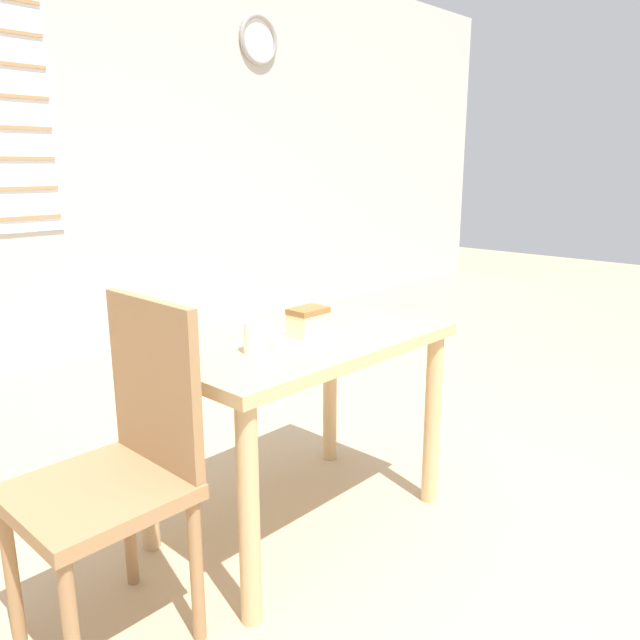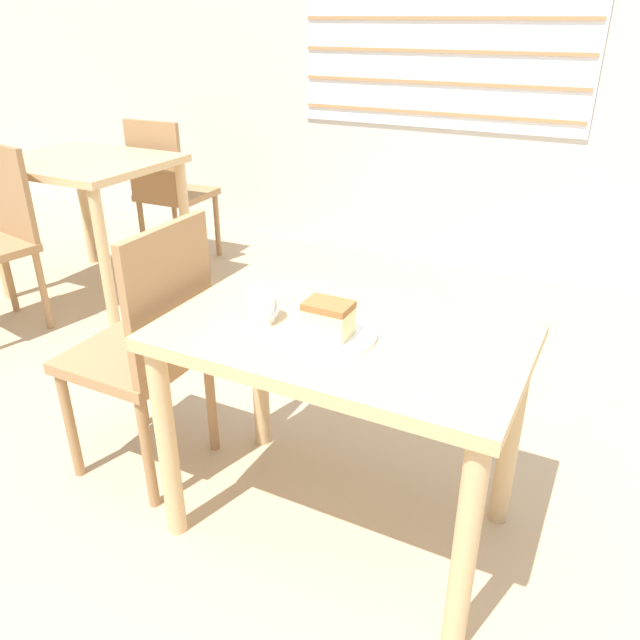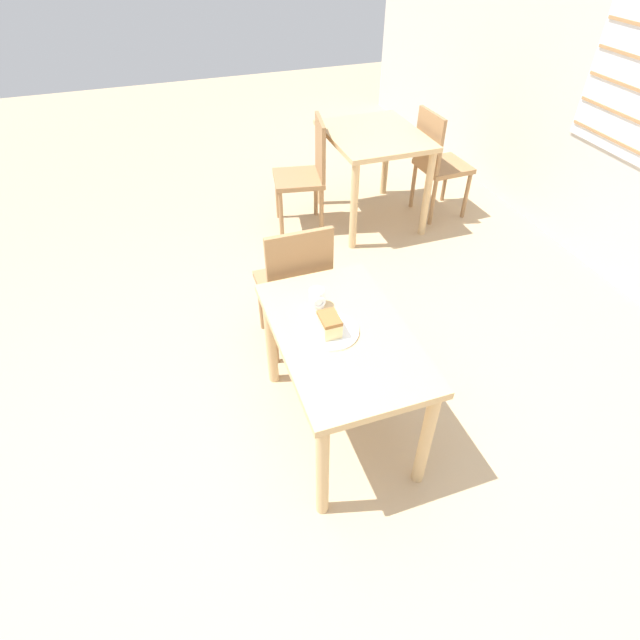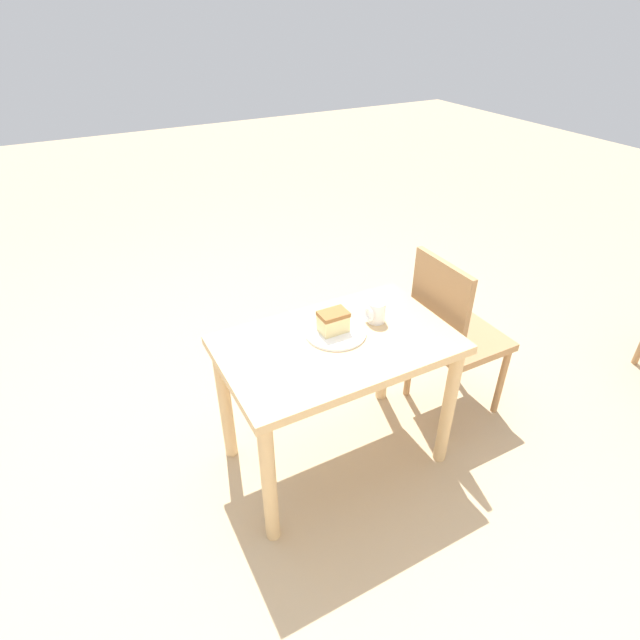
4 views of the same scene
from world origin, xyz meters
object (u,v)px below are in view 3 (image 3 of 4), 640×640
Objects in this scene: chair_far_opposite at (437,161)px; plate at (331,331)px; cake_slice at (329,324)px; coffee_mug at (317,299)px; dining_table_near at (342,350)px; chair_near_window at (295,284)px; chair_far_corner at (306,172)px; dining_table_far at (374,148)px.

chair_far_opposite is 2.59m from plate.
cake_slice is 0.21m from coffee_mug.
coffee_mug is at bearing -166.85° from dining_table_near.
plate is at bearing 88.30° from chair_near_window.
plate is at bearing -110.86° from dining_table_near.
chair_near_window reaches higher than coffee_mug.
chair_far_corner is (-2.14, 0.51, -0.08)m from dining_table_near.
chair_far_corner is at bearing 163.72° from coffee_mug.
coffee_mug is (-0.20, -0.00, 0.04)m from plate.
plate is at bearing 136.74° from chair_far_opposite.
chair_far_corner is at bearing 165.23° from plate.
cake_slice is at bearing -4.53° from chair_far_corner.
plate is (2.12, -0.56, 0.21)m from chair_far_corner.
cake_slice is at bearing -28.86° from dining_table_far.
chair_near_window reaches higher than dining_table_far.
cake_slice reaches higher than coffee_mug.
chair_near_window is 1.55m from chair_far_corner.
chair_near_window is (-0.69, -0.03, -0.08)m from dining_table_near.
coffee_mug reaches higher than dining_table_far.
chair_far_corner reaches higher than dining_table_near.
plate is 0.05m from cake_slice.
dining_table_near is 1.08× the size of chair_near_window.
dining_table_near is at bearing 13.15° from coffee_mug.
chair_near_window is at bearing 177.55° from coffee_mug.
plate is at bearing 121.87° from cake_slice.
dining_table_far is 0.98× the size of chair_far_opposite.
chair_near_window reaches higher than dining_table_near.
chair_far_opposite reaches higher than cake_slice.
chair_far_opposite is at bearing 92.04° from chair_far_corner.
coffee_mug is (1.85, -1.12, 0.10)m from dining_table_far.
chair_far_corner is 9.42× the size of coffee_mug.
coffee_mug is at bearing -5.80° from chair_far_corner.
cake_slice is at bearing -58.13° from plate.
dining_table_far is 2.35m from cake_slice.
chair_far_opposite is 7.47× the size of cake_slice.
plate is (1.95, -1.69, 0.21)m from chair_far_opposite.
chair_far_opposite is at bearing -142.49° from chair_near_window.
dining_table_far is at bearing 148.68° from coffee_mug.
coffee_mug is at bearing -179.99° from plate.
chair_far_corner reaches higher than dining_table_far.
cake_slice reaches higher than dining_table_near.
cake_slice is at bearing 136.66° from chair_far_opposite.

